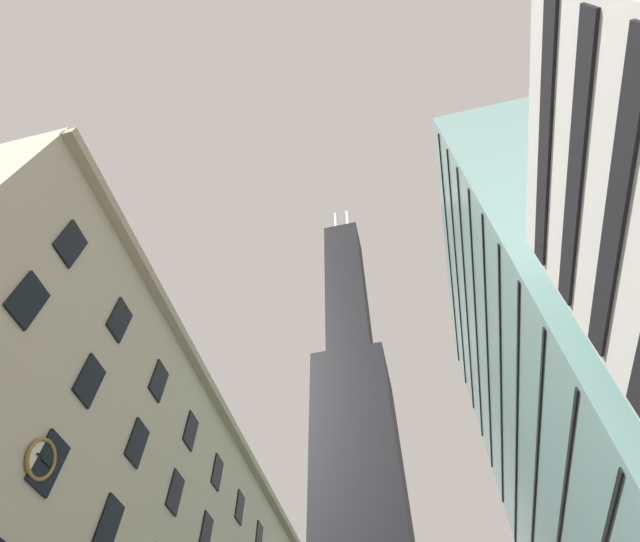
% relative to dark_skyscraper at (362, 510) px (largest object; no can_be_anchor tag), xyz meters
% --- Properties ---
extents(dark_skyscraper, '(26.16, 26.16, 172.18)m').
position_rel_dark_skyscraper_xyz_m(dark_skyscraper, '(0.00, 0.00, 0.00)').
color(dark_skyscraper, black).
rests_on(dark_skyscraper, ground).
extents(glass_office_midrise, '(18.77, 34.03, 51.09)m').
position_rel_dark_skyscraper_xyz_m(glass_office_midrise, '(30.38, -59.86, -25.74)').
color(glass_office_midrise, gray).
rests_on(glass_office_midrise, ground).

